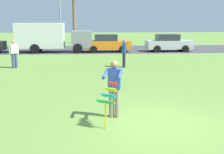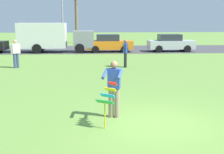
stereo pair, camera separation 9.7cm
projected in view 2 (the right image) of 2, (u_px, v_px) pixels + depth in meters
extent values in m
plane|color=olive|center=(157.00, 124.00, 8.31)|extent=(120.00, 120.00, 0.00)
cube|color=#424247|center=(112.00, 49.00, 29.20)|extent=(120.00, 8.00, 0.01)
cylinder|color=gray|center=(117.00, 103.00, 8.82)|extent=(0.16, 0.16, 0.90)
cylinder|color=gray|center=(111.00, 103.00, 8.86)|extent=(0.16, 0.16, 0.90)
cube|color=#2D4CA5|center=(114.00, 79.00, 8.70)|extent=(0.40, 0.31, 0.60)
sphere|color=#9E7051|center=(114.00, 65.00, 8.62)|extent=(0.22, 0.22, 0.22)
cylinder|color=#2D4CA5|center=(120.00, 74.00, 8.38)|extent=(0.24, 0.59, 0.24)
cylinder|color=#2D4CA5|center=(105.00, 74.00, 8.47)|extent=(0.24, 0.59, 0.24)
cube|color=red|center=(113.00, 83.00, 8.20)|extent=(0.26, 0.23, 0.12)
cube|color=yellow|center=(110.00, 89.00, 8.08)|extent=(0.35, 0.28, 0.12)
cube|color=#1E99D8|center=(107.00, 96.00, 7.96)|extent=(0.43, 0.33, 0.12)
cube|color=green|center=(105.00, 102.00, 7.85)|extent=(0.51, 0.37, 0.12)
cylinder|color=yellow|center=(105.00, 115.00, 7.92)|extent=(0.04, 0.04, 0.75)
cylinder|color=black|center=(1.00, 48.00, 26.92)|extent=(0.65, 0.24, 0.64)
cube|color=gray|center=(84.00, 39.00, 26.47)|extent=(1.81, 1.91, 1.50)
cube|color=silver|center=(42.00, 35.00, 26.17)|extent=(4.21, 2.02, 2.20)
cylinder|color=black|center=(80.00, 47.00, 27.50)|extent=(0.84, 0.28, 0.84)
cylinder|color=black|center=(80.00, 48.00, 25.69)|extent=(0.84, 0.28, 0.84)
cylinder|color=black|center=(41.00, 47.00, 27.26)|extent=(0.84, 0.28, 0.84)
cylinder|color=black|center=(37.00, 49.00, 25.46)|extent=(0.84, 0.28, 0.84)
cube|color=orange|center=(109.00, 45.00, 26.70)|extent=(4.25, 1.82, 0.76)
cube|color=#282D38|center=(108.00, 38.00, 26.56)|extent=(2.05, 1.45, 0.60)
cylinder|color=black|center=(122.00, 47.00, 27.66)|extent=(0.65, 0.24, 0.64)
cylinder|color=black|center=(125.00, 49.00, 26.09)|extent=(0.65, 0.24, 0.64)
cylinder|color=black|center=(95.00, 48.00, 27.44)|extent=(0.65, 0.24, 0.64)
cylinder|color=black|center=(95.00, 49.00, 25.86)|extent=(0.65, 0.24, 0.64)
cube|color=silver|center=(171.00, 45.00, 27.04)|extent=(4.23, 1.78, 0.76)
cube|color=#282D38|center=(170.00, 37.00, 26.90)|extent=(2.04, 1.43, 0.60)
cylinder|color=black|center=(182.00, 47.00, 27.99)|extent=(0.64, 0.23, 0.64)
cylinder|color=black|center=(187.00, 49.00, 26.41)|extent=(0.64, 0.23, 0.64)
cylinder|color=black|center=(155.00, 47.00, 27.79)|extent=(0.64, 0.23, 0.64)
cylinder|color=black|center=(159.00, 49.00, 26.21)|extent=(0.64, 0.23, 0.64)
cylinder|color=brown|center=(76.00, 17.00, 36.57)|extent=(0.36, 0.36, 6.53)
cylinder|color=#9E9EA3|center=(62.00, 14.00, 33.07)|extent=(0.16, 0.16, 7.00)
cylinder|color=#26262B|center=(125.00, 60.00, 18.25)|extent=(0.16, 0.16, 0.90)
cylinder|color=#26262B|center=(126.00, 60.00, 18.07)|extent=(0.16, 0.16, 0.90)
cube|color=#2D4CA5|center=(125.00, 48.00, 18.01)|extent=(0.23, 0.37, 0.60)
sphere|color=#9E7051|center=(126.00, 41.00, 17.93)|extent=(0.22, 0.22, 0.22)
cylinder|color=#2D4CA5|center=(125.00, 48.00, 18.25)|extent=(0.09, 0.09, 0.58)
cylinder|color=#2D4CA5|center=(126.00, 49.00, 17.79)|extent=(0.09, 0.09, 0.58)
cylinder|color=#384772|center=(18.00, 61.00, 17.93)|extent=(0.16, 0.16, 0.90)
cylinder|color=#384772|center=(15.00, 61.00, 17.84)|extent=(0.16, 0.16, 0.90)
cube|color=silver|center=(15.00, 48.00, 17.74)|extent=(0.42, 0.35, 0.60)
sphere|color=tan|center=(15.00, 41.00, 17.66)|extent=(0.22, 0.22, 0.22)
cylinder|color=silver|center=(19.00, 49.00, 17.86)|extent=(0.09, 0.09, 0.58)
cylinder|color=silver|center=(11.00, 49.00, 17.63)|extent=(0.09, 0.09, 0.58)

